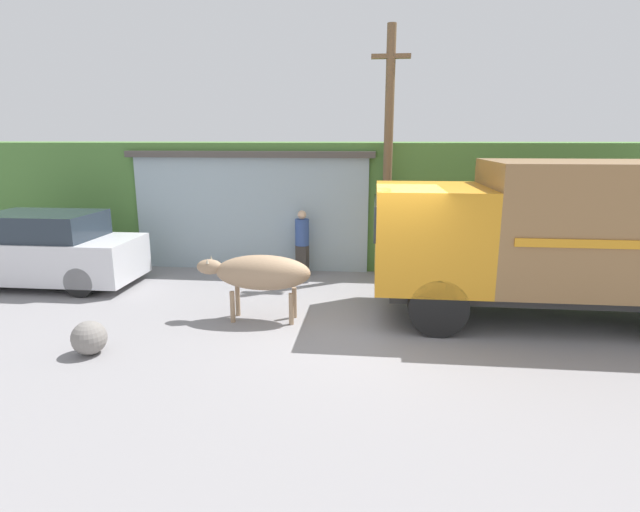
{
  "coord_description": "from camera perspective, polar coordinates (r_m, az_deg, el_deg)",
  "views": [
    {
      "loc": [
        0.05,
        -8.6,
        3.35
      ],
      "look_at": [
        -0.93,
        0.5,
        1.2
      ],
      "focal_mm": 28.0,
      "sensor_mm": 36.0,
      "label": 1
    }
  ],
  "objects": [
    {
      "name": "brown_cow",
      "position": [
        9.34,
        -6.83,
        -1.95
      ],
      "size": [
        2.16,
        0.66,
        1.26
      ],
      "rotation": [
        0.0,
        0.0,
        0.03
      ],
      "color": "#9E7F60",
      "rests_on": "ground_plane"
    },
    {
      "name": "building_backdrop",
      "position": [
        14.14,
        -6.85,
        5.79
      ],
      "size": [
        6.36,
        2.7,
        3.05
      ],
      "color": "#99ADB7",
      "rests_on": "ground_plane"
    },
    {
      "name": "pedestrian_on_hill",
      "position": [
        12.46,
        -2.05,
        1.85
      ],
      "size": [
        0.44,
        0.44,
        1.63
      ],
      "rotation": [
        0.0,
        0.0,
        2.84
      ],
      "color": "#38332D",
      "rests_on": "ground_plane"
    },
    {
      "name": "utility_pole",
      "position": [
        12.24,
        7.79,
        11.81
      ],
      "size": [
        0.9,
        0.21,
        5.9
      ],
      "color": "brown",
      "rests_on": "ground_plane"
    },
    {
      "name": "ground_plane",
      "position": [
        9.23,
        5.45,
        -8.11
      ],
      "size": [
        60.0,
        60.0,
        0.0
      ],
      "primitive_type": "plane",
      "color": "gray"
    },
    {
      "name": "parked_suv",
      "position": [
        13.25,
        -29.21,
        0.53
      ],
      "size": [
        4.46,
        1.78,
        1.71
      ],
      "rotation": [
        0.0,
        0.0,
        0.04
      ],
      "color": "silver",
      "rests_on": "ground_plane"
    },
    {
      "name": "cargo_truck",
      "position": [
        10.15,
        26.35,
        2.33
      ],
      "size": [
        6.7,
        2.43,
        2.97
      ],
      "rotation": [
        0.0,
        0.0,
        -0.02
      ],
      "color": "#2D2D2D",
      "rests_on": "ground_plane"
    },
    {
      "name": "roadside_rock",
      "position": [
        8.81,
        -24.88,
        -8.48
      ],
      "size": [
        0.55,
        0.55,
        0.55
      ],
      "color": "gray",
      "rests_on": "ground_plane"
    },
    {
      "name": "hillside_embankment",
      "position": [
        15.77,
        5.95,
        6.9
      ],
      "size": [
        32.0,
        6.24,
        3.25
      ],
      "color": "#4C7A38",
      "rests_on": "ground_plane"
    }
  ]
}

